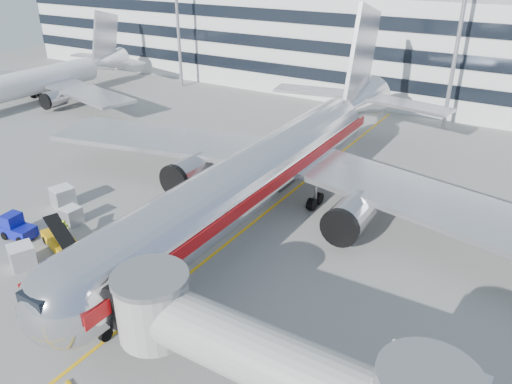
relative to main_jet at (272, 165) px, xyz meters
The scene contains 13 objects.
ground 12.46m from the main_jet, 90.00° to the right, with size 180.00×180.00×0.00m, color gray.
lead_in_line 4.57m from the main_jet, 90.00° to the right, with size 0.25×70.00×0.01m, color #FFB80D.
main_jet is the anchor object (origin of this frame).
jet_bridge 23.18m from the main_jet, 58.30° to the right, with size 17.80×4.50×7.00m.
terminal 46.36m from the main_jet, 90.00° to the left, with size 150.00×24.25×15.60m.
light_mast_centre 33.08m from the main_jet, 75.20° to the left, with size 2.40×1.20×25.45m.
second_jet 48.77m from the main_jet, 166.87° to the left, with size 38.21×36.52×12.04m.
belt_loader 18.12m from the main_jet, 126.02° to the right, with size 4.87×3.01×2.28m.
baggage_tug 21.44m from the main_jet, 134.72° to the right, with size 2.81×1.95×2.00m.
cargo_container_left 17.52m from the main_jet, 139.06° to the right, with size 1.52×1.52×1.50m.
cargo_container_right 19.03m from the main_jet, 149.49° to the right, with size 2.14×2.14×1.86m.
cargo_container_front 20.83m from the main_jet, 121.97° to the right, with size 2.17×2.17×1.75m.
ramp_worker 17.66m from the main_jet, 128.64° to the right, with size 0.73×0.48×2.00m, color #BBFF1A.
Camera 1 is at (19.58, -22.77, 20.99)m, focal length 35.00 mm.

